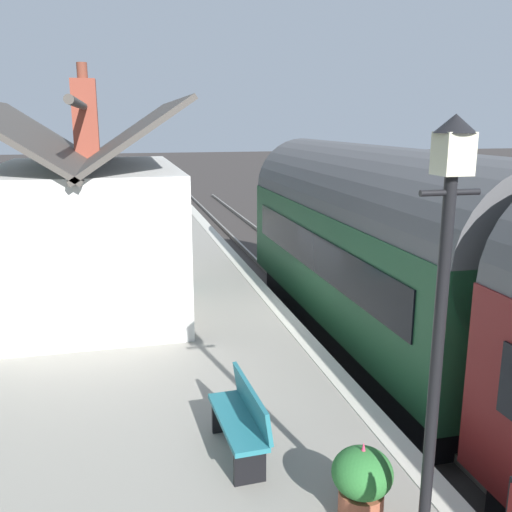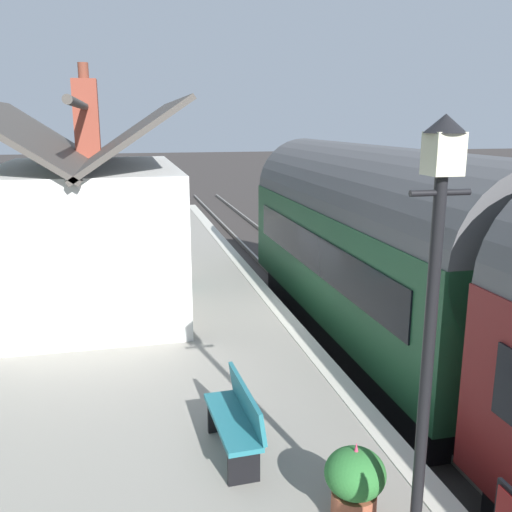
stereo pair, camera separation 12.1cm
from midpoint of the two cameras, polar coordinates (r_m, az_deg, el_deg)
name	(u,v)px [view 2 (the right image)]	position (r m, az deg, el deg)	size (l,w,h in m)	color
ground_plane	(335,351)	(12.41, 8.31, -9.44)	(160.00, 160.00, 0.00)	#383330
platform	(129,349)	(11.46, -12.40, -9.12)	(32.00, 6.63, 0.92)	gray
platform_edge_coping	(283,314)	(11.72, 3.05, -5.86)	(32.00, 0.36, 0.02)	beige
rail_near	(405,341)	(13.04, 15.04, -8.31)	(52.00, 0.08, 0.14)	gray
rail_far	(343,347)	(12.45, 9.10, -9.06)	(52.00, 0.08, 0.14)	gray
train	(509,312)	(8.67, 24.55, -5.13)	(19.07, 2.73, 4.32)	black
station_building	(90,229)	(12.73, -16.17, 2.65)	(6.34, 3.97, 5.19)	white
bench_near_building	(237,418)	(6.92, -1.44, -16.04)	(1.42, 0.50, 0.88)	#26727F
planter_corner_building	(355,482)	(6.06, 10.55, -21.50)	(0.60, 0.60, 0.86)	#9E5138
planter_edge_far	(40,247)	(17.61, -20.84, 0.89)	(0.85, 0.32, 0.65)	#9E5138
planter_bench_right	(79,223)	(20.98, -17.34, 3.22)	(0.54, 0.54, 0.71)	gray
planter_by_door	(52,225)	(20.79, -19.74, 2.96)	(0.41, 0.41, 0.74)	#9E5138
planter_bench_left	(164,209)	(22.69, -9.13, 4.71)	(0.74, 0.74, 0.98)	gray
lamp_post_platform	(434,273)	(4.64, 18.27, -1.66)	(0.32, 0.50, 3.94)	black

